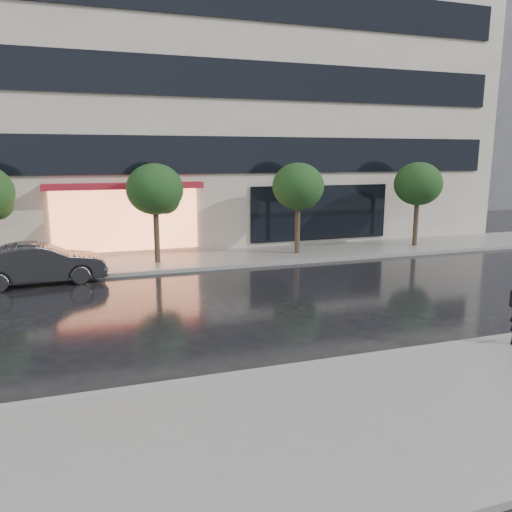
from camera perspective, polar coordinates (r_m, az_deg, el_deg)
name	(u,v)px	position (r m, az deg, el deg)	size (l,w,h in m)	color
ground	(347,345)	(11.82, 10.33, -9.93)	(120.00, 120.00, 0.00)	black
sidewalk_near	(440,409)	(9.34, 20.28, -16.07)	(60.00, 4.50, 0.12)	slate
sidewalk_far	(229,258)	(21.01, -3.12, -0.18)	(60.00, 3.50, 0.12)	slate
curb_near	(370,358)	(11.00, 12.87, -11.31)	(60.00, 0.25, 0.14)	gray
curb_far	(241,266)	(19.37, -1.75, -1.13)	(60.00, 0.25, 0.14)	gray
office_building	(189,65)	(28.51, -7.71, 20.84)	(30.00, 12.76, 18.00)	beige
bg_building_right	(459,113)	(49.14, 22.19, 14.92)	(12.00, 12.00, 16.00)	#4C4C54
tree_mid_west	(156,191)	(19.85, -11.31, 7.29)	(2.20, 2.20, 3.99)	#33261C
tree_mid_east	(299,188)	(21.44, 4.95, 7.75)	(2.20, 2.20, 3.99)	#33261C
tree_far_east	(419,185)	(24.43, 18.11, 7.67)	(2.20, 2.20, 3.99)	#33261C
parked_car	(40,264)	(18.27, -23.47, -0.83)	(1.47, 4.23, 1.39)	black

